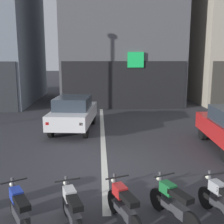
{
  "coord_description": "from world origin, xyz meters",
  "views": [
    {
      "loc": [
        -0.16,
        -8.81,
        3.55
      ],
      "look_at": [
        0.35,
        2.0,
        1.4
      ],
      "focal_mm": 45.51,
      "sensor_mm": 36.0,
      "label": 1
    }
  ],
  "objects_px": {
    "car_white_crossing_near": "(73,112)",
    "motorcycle_blue_row_leftmost": "(19,209)",
    "motorcycle_silver_row_rightmost": "(222,201)",
    "motorcycle_white_row_left_mid": "(72,209)",
    "motorcycle_red_row_centre": "(124,205)",
    "motorcycle_green_row_right_mid": "(173,202)"
  },
  "relations": [
    {
      "from": "car_white_crossing_near",
      "to": "motorcycle_blue_row_leftmost",
      "type": "xyz_separation_m",
      "value": [
        -0.43,
        -8.01,
        -0.43
      ]
    },
    {
      "from": "motorcycle_blue_row_leftmost",
      "to": "motorcycle_silver_row_rightmost",
      "type": "distance_m",
      "value": 4.3
    },
    {
      "from": "car_white_crossing_near",
      "to": "motorcycle_white_row_left_mid",
      "type": "relative_size",
      "value": 2.66
    },
    {
      "from": "motorcycle_blue_row_leftmost",
      "to": "motorcycle_red_row_centre",
      "type": "distance_m",
      "value": 2.15
    },
    {
      "from": "motorcycle_white_row_left_mid",
      "to": "car_white_crossing_near",
      "type": "bearing_deg",
      "value": 94.63
    },
    {
      "from": "motorcycle_blue_row_leftmost",
      "to": "motorcycle_green_row_right_mid",
      "type": "bearing_deg",
      "value": 2.41
    },
    {
      "from": "motorcycle_white_row_left_mid",
      "to": "motorcycle_green_row_right_mid",
      "type": "height_order",
      "value": "same"
    },
    {
      "from": "motorcycle_red_row_centre",
      "to": "car_white_crossing_near",
      "type": "bearing_deg",
      "value": 102.25
    },
    {
      "from": "motorcycle_green_row_right_mid",
      "to": "motorcycle_silver_row_rightmost",
      "type": "relative_size",
      "value": 0.95
    },
    {
      "from": "motorcycle_blue_row_leftmost",
      "to": "motorcycle_green_row_right_mid",
      "type": "relative_size",
      "value": 0.96
    },
    {
      "from": "motorcycle_blue_row_leftmost",
      "to": "motorcycle_white_row_left_mid",
      "type": "xyz_separation_m",
      "value": [
        1.08,
        -0.03,
        0.0
      ]
    },
    {
      "from": "motorcycle_red_row_centre",
      "to": "motorcycle_silver_row_rightmost",
      "type": "xyz_separation_m",
      "value": [
        2.15,
        0.06,
        0.0
      ]
    },
    {
      "from": "motorcycle_red_row_centre",
      "to": "motorcycle_green_row_right_mid",
      "type": "bearing_deg",
      "value": 3.59
    },
    {
      "from": "car_white_crossing_near",
      "to": "motorcycle_blue_row_leftmost",
      "type": "height_order",
      "value": "car_white_crossing_near"
    },
    {
      "from": "motorcycle_red_row_centre",
      "to": "motorcycle_silver_row_rightmost",
      "type": "bearing_deg",
      "value": 1.63
    },
    {
      "from": "car_white_crossing_near",
      "to": "motorcycle_white_row_left_mid",
      "type": "distance_m",
      "value": 8.07
    },
    {
      "from": "motorcycle_blue_row_leftmost",
      "to": "motorcycle_silver_row_rightmost",
      "type": "height_order",
      "value": "same"
    },
    {
      "from": "motorcycle_blue_row_leftmost",
      "to": "motorcycle_white_row_left_mid",
      "type": "relative_size",
      "value": 0.93
    },
    {
      "from": "car_white_crossing_near",
      "to": "motorcycle_silver_row_rightmost",
      "type": "height_order",
      "value": "car_white_crossing_near"
    },
    {
      "from": "motorcycle_red_row_centre",
      "to": "motorcycle_blue_row_leftmost",
      "type": "bearing_deg",
      "value": -178.18
    },
    {
      "from": "motorcycle_green_row_right_mid",
      "to": "motorcycle_silver_row_rightmost",
      "type": "bearing_deg",
      "value": -0.33
    },
    {
      "from": "car_white_crossing_near",
      "to": "motorcycle_silver_row_rightmost",
      "type": "distance_m",
      "value": 8.79
    }
  ]
}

